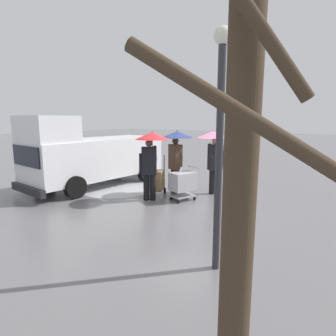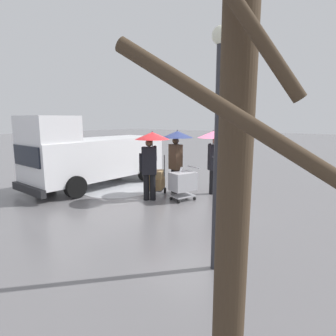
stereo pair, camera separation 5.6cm
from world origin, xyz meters
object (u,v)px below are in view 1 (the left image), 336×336
(cargo_van_parked_right, at_px, (91,155))
(hand_dolly_boxes, at_px, (156,181))
(street_lamp, at_px, (220,127))
(shopping_cart_vendor, at_px, (183,182))
(bare_tree_near, at_px, (238,207))
(pedestrian_black_side, at_px, (176,147))
(pedestrian_pink_side, at_px, (214,147))
(pedestrian_white_side, at_px, (151,149))

(cargo_van_parked_right, xyz_separation_m, hand_dolly_boxes, (-2.77, -0.41, -0.68))
(street_lamp, bearing_deg, shopping_cart_vendor, -48.30)
(shopping_cart_vendor, bearing_deg, bare_tree_near, 127.00)
(street_lamp, bearing_deg, hand_dolly_boxes, -38.61)
(cargo_van_parked_right, height_order, shopping_cart_vendor, cargo_van_parked_right)
(pedestrian_black_side, distance_m, bare_tree_near, 7.43)
(pedestrian_pink_side, bearing_deg, shopping_cart_vendor, 72.43)
(cargo_van_parked_right, relative_size, pedestrian_pink_side, 2.52)
(shopping_cart_vendor, xyz_separation_m, pedestrian_pink_side, (-0.39, -1.24, 1.00))
(cargo_van_parked_right, bearing_deg, bare_tree_near, 148.29)
(pedestrian_black_side, xyz_separation_m, pedestrian_white_side, (0.14, 1.14, 0.00))
(pedestrian_white_side, relative_size, bare_tree_near, 0.54)
(bare_tree_near, distance_m, street_lamp, 2.60)
(shopping_cart_vendor, xyz_separation_m, pedestrian_black_side, (0.65, -0.56, 1.02))
(shopping_cart_vendor, relative_size, street_lamp, 0.27)
(pedestrian_white_side, relative_size, street_lamp, 0.56)
(pedestrian_black_side, bearing_deg, cargo_van_parked_right, 18.31)
(hand_dolly_boxes, distance_m, pedestrian_white_side, 1.22)
(cargo_van_parked_right, bearing_deg, hand_dolly_boxes, -171.58)
(hand_dolly_boxes, xyz_separation_m, pedestrian_black_side, (-0.37, -0.63, 1.09))
(cargo_van_parked_right, height_order, hand_dolly_boxes, cargo_van_parked_right)
(cargo_van_parked_right, relative_size, hand_dolly_boxes, 4.12)
(hand_dolly_boxes, relative_size, bare_tree_near, 0.33)
(cargo_van_parked_right, distance_m, hand_dolly_boxes, 2.88)
(shopping_cart_vendor, height_order, bare_tree_near, bare_tree_near)
(pedestrian_white_side, xyz_separation_m, bare_tree_near, (-4.76, 4.69, 0.31))
(pedestrian_black_side, bearing_deg, pedestrian_white_side, 82.83)
(hand_dolly_boxes, xyz_separation_m, pedestrian_white_side, (-0.22, 0.51, 1.09))
(hand_dolly_boxes, distance_m, street_lamp, 5.12)
(shopping_cart_vendor, bearing_deg, cargo_van_parked_right, 7.20)
(hand_dolly_boxes, bearing_deg, pedestrian_pink_side, -137.10)
(cargo_van_parked_right, distance_m, pedestrian_white_side, 3.02)
(shopping_cart_vendor, distance_m, pedestrian_pink_side, 1.64)
(cargo_van_parked_right, height_order, pedestrian_white_side, cargo_van_parked_right)
(pedestrian_white_side, bearing_deg, shopping_cart_vendor, -143.78)
(pedestrian_pink_side, xyz_separation_m, pedestrian_white_side, (1.18, 1.81, 0.01))
(pedestrian_pink_side, relative_size, pedestrian_white_side, 1.00)
(cargo_van_parked_right, distance_m, bare_tree_near, 9.13)
(pedestrian_pink_side, xyz_separation_m, pedestrian_black_side, (1.04, 0.68, 0.01))
(pedestrian_pink_side, distance_m, street_lamp, 4.93)
(pedestrian_white_side, bearing_deg, bare_tree_near, 135.42)
(shopping_cart_vendor, distance_m, pedestrian_black_side, 1.33)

